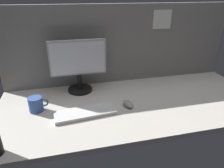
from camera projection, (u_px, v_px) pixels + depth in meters
The scene contains 6 objects.
ground_plane at pixel (134, 103), 140.90cm from camera, with size 180.00×80.00×3.00cm, color beige.
cubicle_wall_back at pixel (120, 44), 160.92cm from camera, with size 180.00×5.50×60.29cm.
monitor at pixel (78, 64), 146.44cm from camera, with size 40.20×18.00×38.05cm.
keyboard at pixel (85, 113), 124.67cm from camera, with size 37.00×13.00×2.00cm, color silver.
mouse at pixel (128, 104), 133.10cm from camera, with size 5.60×9.60×3.40cm, color #99999E.
mug_ceramic_blue at pixel (36, 104), 126.62cm from camera, with size 12.02×8.67×9.28cm.
Camera 1 is at (-43.66, -115.88, 68.63)cm, focal length 32.87 mm.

